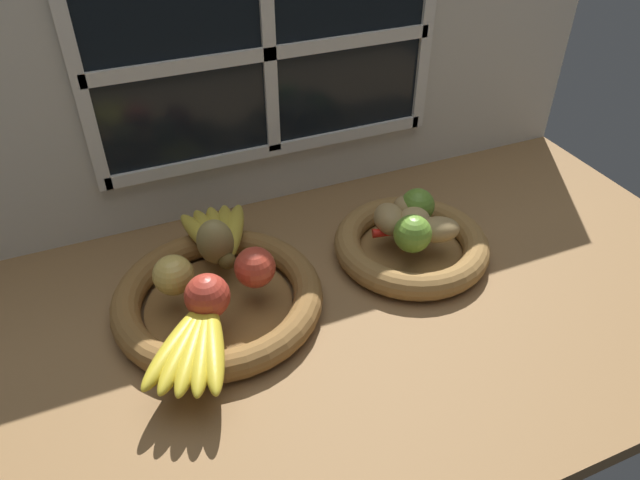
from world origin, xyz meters
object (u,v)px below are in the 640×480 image
Objects in this scene: fruit_bowl_left at (218,298)px; chili_pepper at (402,232)px; banana_bunch_back at (219,234)px; potato_back at (411,208)px; apple_red_right at (255,267)px; pear_brown at (215,242)px; apple_golden_left at (173,275)px; apple_red_front at (207,296)px; potato_small at (437,229)px; potato_oblong at (389,219)px; lime_near at (413,234)px; banana_bunch_front at (195,343)px; lime_far at (417,205)px; potato_large at (414,222)px; fruit_bowl_right at (411,245)px.

fruit_bowl_left is 3.18× the size of chili_pepper.
potato_back is at bearing -11.77° from banana_bunch_back.
fruit_bowl_left is 1.92× the size of banana_bunch_back.
pear_brown is (-4.23, 7.82, 0.80)cm from apple_red_right.
apple_red_front is at bearing -62.57° from apple_golden_left.
fruit_bowl_left is 9.24cm from pear_brown.
pear_brown is (1.86, 6.16, 6.64)cm from fruit_bowl_left.
apple_red_right is at bearing -15.26° from fruit_bowl_left.
potato_small is 8.57cm from potato_oblong.
chili_pepper is (1.48, -2.31, -1.67)cm from potato_oblong.
lime_near is at bearing 2.74° from apple_red_front.
banana_bunch_front is 41.99cm from chili_pepper.
lime_far is (0.96, -0.49, 0.62)cm from potato_back.
apple_golden_left is at bearing 117.43° from apple_red_front.
chili_pepper is (0.52, 3.99, -2.45)cm from lime_near.
lime_near is (31.58, -9.82, -0.82)cm from pear_brown.
potato_oblong reaches higher than banana_bunch_front.
potato_oblong is 6.36cm from lime_far.
potato_oblong is 1.11× the size of lime_near.
lime_far is (44.87, 15.75, 1.51)cm from banana_bunch_front.
lime_far is at bearing 9.26° from apple_red_right.
potato_large reaches higher than potato_oblong.
potato_oblong is (26.39, 4.31, -0.80)cm from apple_red_right.
apple_golden_left is 44.90cm from lime_far.
lime_far is at bearing 52.13° from fruit_bowl_right.
fruit_bowl_left is at bearing 173.75° from lime_near.
pear_brown is 0.42× the size of banana_bunch_front.
pear_brown is at bearing 29.61° from apple_golden_left.
banana_bunch_front is 40.51cm from lime_near.
fruit_bowl_right is at bearing 3.20° from apple_red_right.
fruit_bowl_right is 4.23× the size of apple_red_right.
pear_brown reaches higher than potato_oblong.
potato_oblong is at bearing 12.92° from apple_red_front.
apple_red_right is 8.93cm from pear_brown.
chili_pepper is (-3.81, -3.82, -1.67)cm from potato_back.
chili_pepper reaches higher than fruit_bowl_left.
banana_bunch_back reaches higher than chili_pepper.
apple_golden_left is at bearing -177.40° from lime_far.
apple_red_right is 1.06× the size of lime_far.
banana_bunch_front is at bearing -159.11° from potato_oblong.
potato_back is (35.91, -2.01, -1.60)cm from pear_brown.
potato_oblong reaches higher than fruit_bowl_left.
lime_far reaches higher than potato_large.
lime_near reaches higher than fruit_bowl_left.
lime_near is (-4.33, -7.81, 0.78)cm from potato_back.
banana_bunch_front is (-0.02, -13.72, -1.60)cm from apple_golden_left.
fruit_bowl_right is at bearing -2.21° from apple_golden_left.
pear_brown is 0.77× the size of chili_pepper.
chili_pepper is at bearing -57.45° from potato_oblong.
lime_near is 9.03cm from lime_far.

